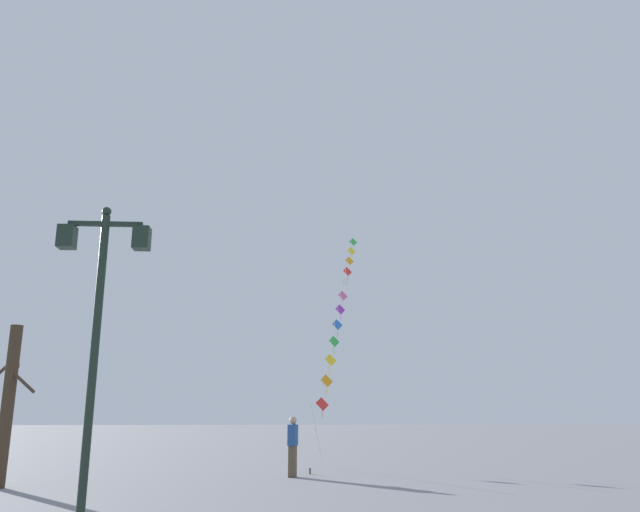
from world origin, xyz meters
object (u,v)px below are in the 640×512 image
twin_lantern_lamp_post (99,300)px  kite_flyer (293,445)px  bare_tree (8,400)px  kite_train (340,310)px

twin_lantern_lamp_post → kite_flyer: bearing=67.6°
kite_flyer → bare_tree: (-7.36, -2.26, 1.23)m
bare_tree → kite_train: bearing=50.2°
twin_lantern_lamp_post → kite_train: (5.87, 17.93, 2.76)m
twin_lantern_lamp_post → kite_train: bearing=71.9°
twin_lantern_lamp_post → bare_tree: (-3.85, 6.25, -1.54)m
bare_tree → twin_lantern_lamp_post: bearing=-58.4°
kite_train → bare_tree: size_ratio=3.88×
kite_train → kite_flyer: 11.18m
twin_lantern_lamp_post → bare_tree: size_ratio=1.31×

